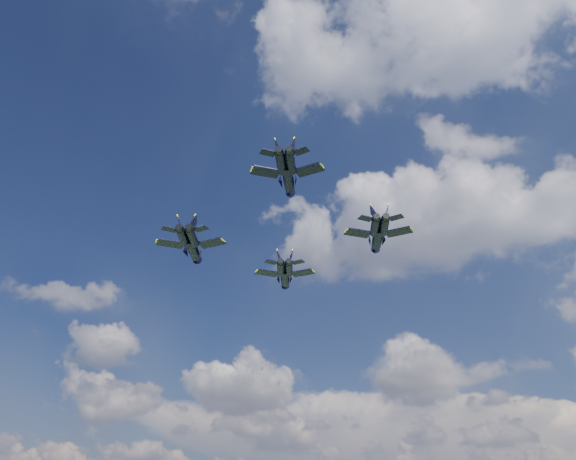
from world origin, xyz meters
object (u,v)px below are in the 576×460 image
(jet_lead, at_px, (285,278))
(jet_left, at_px, (193,249))
(jet_slot, at_px, (288,179))
(jet_right, at_px, (377,239))

(jet_lead, distance_m, jet_left, 23.44)
(jet_lead, bearing_deg, jet_slot, -88.58)
(jet_lead, height_order, jet_right, jet_right)
(jet_lead, relative_size, jet_left, 0.95)
(jet_left, xyz_separation_m, jet_right, (34.05, 12.01, 0.42))
(jet_left, bearing_deg, jet_right, -4.47)
(jet_left, height_order, jet_right, jet_right)
(jet_right, xyz_separation_m, jet_slot, (-7.33, -24.26, 1.33))
(jet_left, relative_size, jet_slot, 1.14)
(jet_right, distance_m, jet_slot, 25.37)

